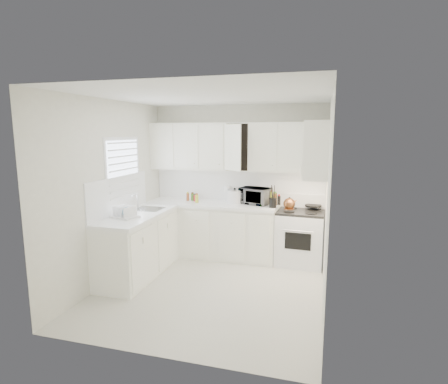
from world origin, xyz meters
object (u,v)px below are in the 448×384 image
(tea_kettle, at_px, (289,203))
(utensil_crock, at_px, (273,196))
(stove, at_px, (301,230))
(rice_cooker, at_px, (235,195))
(microwave, at_px, (255,194))
(dish_rack, at_px, (125,211))

(tea_kettle, height_order, utensil_crock, utensil_crock)
(stove, bearing_deg, rice_cooker, 179.96)
(microwave, relative_size, utensil_crock, 1.32)
(dish_rack, bearing_deg, microwave, 58.49)
(microwave, bearing_deg, dish_rack, -118.73)
(tea_kettle, xyz_separation_m, dish_rack, (-2.19, -1.21, 0.00))
(rice_cooker, xyz_separation_m, utensil_crock, (0.68, -0.21, 0.06))
(stove, relative_size, utensil_crock, 3.03)
(utensil_crock, height_order, dish_rack, utensil_crock)
(microwave, bearing_deg, tea_kettle, -4.76)
(rice_cooker, bearing_deg, dish_rack, -144.87)
(utensil_crock, bearing_deg, rice_cooker, 163.14)
(stove, bearing_deg, dish_rack, -146.29)
(stove, relative_size, tea_kettle, 4.96)
(utensil_crock, distance_m, dish_rack, 2.29)
(tea_kettle, distance_m, microwave, 0.65)
(rice_cooker, relative_size, dish_rack, 0.74)
(tea_kettle, xyz_separation_m, microwave, (-0.59, 0.26, 0.07))
(utensil_crock, bearing_deg, dish_rack, -147.30)
(utensil_crock, bearing_deg, microwave, 144.87)
(stove, relative_size, microwave, 2.30)
(tea_kettle, relative_size, rice_cooker, 0.88)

